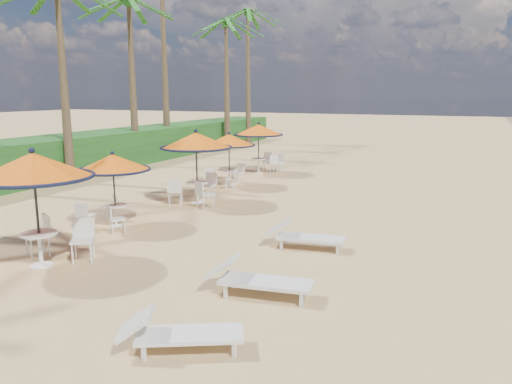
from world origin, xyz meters
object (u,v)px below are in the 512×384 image
at_px(station_2, 196,150).
at_px(lounger_mid, 255,278).
at_px(station_3, 228,147).
at_px(lounger_far, 303,236).
at_px(lounger_near, 177,332).
at_px(station_4, 261,136).
at_px(station_1, 111,172).
at_px(station_0, 36,176).

height_order(station_2, lounger_mid, station_2).
bearing_deg(station_3, lounger_far, -50.85).
relative_size(station_3, lounger_mid, 1.05).
distance_m(lounger_near, lounger_mid, 2.39).
height_order(station_4, lounger_far, station_4).
height_order(station_2, lounger_far, station_2).
xyz_separation_m(station_2, lounger_near, (4.89, -8.88, -1.58)).
height_order(station_1, lounger_near, station_1).
relative_size(station_0, station_4, 1.10).
relative_size(station_1, station_3, 0.98).
xyz_separation_m(station_1, lounger_mid, (5.73, -2.87, -1.26)).
bearing_deg(lounger_far, lounger_mid, -96.30).
bearing_deg(station_1, lounger_mid, -26.65).
bearing_deg(lounger_mid, station_1, 145.38).
bearing_deg(lounger_far, station_2, 137.65).
relative_size(lounger_near, lounger_far, 0.95).
bearing_deg(lounger_mid, station_3, 111.56).
bearing_deg(station_0, lounger_near, -22.64).
bearing_deg(station_1, station_3, 88.96).
bearing_deg(station_2, lounger_far, -33.82).
relative_size(station_3, station_4, 0.92).
height_order(station_1, station_4, station_4).
distance_m(station_2, station_3, 3.44).
xyz_separation_m(lounger_mid, lounger_far, (-0.12, 3.16, -0.02)).
bearing_deg(station_3, station_2, -81.71).
relative_size(station_2, station_3, 1.16).
bearing_deg(lounger_far, station_4, 109.89).
xyz_separation_m(station_4, lounger_mid, (5.74, -13.55, -1.43)).
bearing_deg(lounger_near, station_3, 85.93).
bearing_deg(station_4, station_2, -84.84).
xyz_separation_m(station_3, lounger_mid, (5.60, -9.89, -1.29)).
xyz_separation_m(station_4, lounger_far, (5.62, -10.39, -1.45)).
height_order(station_3, station_4, station_4).
height_order(station_0, station_3, station_0).
xyz_separation_m(lounger_near, lounger_far, (0.10, 5.54, 0.02)).
distance_m(station_1, lounger_near, 7.72).
height_order(station_2, station_4, station_2).
xyz_separation_m(station_1, station_2, (0.62, 3.62, 0.28)).
relative_size(lounger_mid, lounger_far, 1.05).
height_order(station_0, lounger_far, station_0).
height_order(station_3, lounger_far, station_3).
relative_size(station_4, lounger_mid, 1.14).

